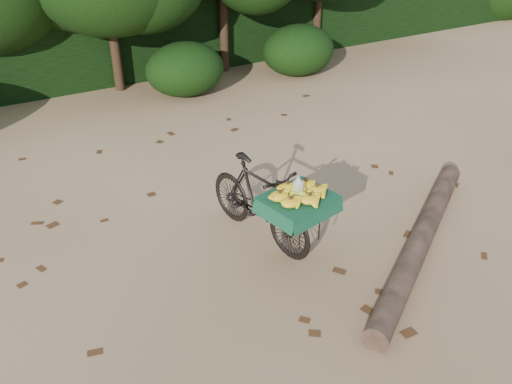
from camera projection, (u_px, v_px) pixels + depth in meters
ground at (215, 230)px, 6.37m from camera, size 80.00×80.00×0.00m
vendor_bicycle at (260, 201)px, 5.98m from camera, size 0.90×1.78×0.98m
fallen_log at (421, 239)px, 6.01m from camera, size 3.03×2.06×0.25m
hedge_backdrop at (73, 33)px, 10.63m from camera, size 26.00×1.80×1.80m
bush_clumps at (133, 81)px, 9.57m from camera, size 8.80×1.70×0.90m
leaf_litter at (192, 204)px, 6.86m from camera, size 7.00×7.30×0.01m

